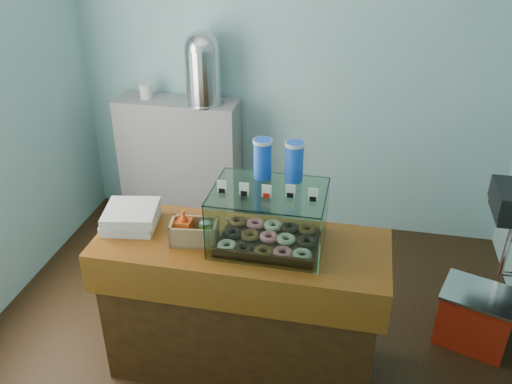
% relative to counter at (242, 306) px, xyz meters
% --- Properties ---
extents(ground, '(3.50, 3.50, 0.00)m').
position_rel_counter_xyz_m(ground, '(0.00, 0.25, -0.46)').
color(ground, black).
rests_on(ground, ground).
extents(room_shell, '(3.54, 3.04, 2.82)m').
position_rel_counter_xyz_m(room_shell, '(0.03, 0.26, 1.25)').
color(room_shell, '#7DB5B7').
rests_on(room_shell, ground).
extents(counter, '(1.60, 0.60, 0.90)m').
position_rel_counter_xyz_m(counter, '(0.00, 0.00, 0.00)').
color(counter, '#48270D').
rests_on(counter, ground).
extents(back_shelf, '(1.00, 0.32, 1.10)m').
position_rel_counter_xyz_m(back_shelf, '(-0.90, 1.57, 0.09)').
color(back_shelf, gray).
rests_on(back_shelf, ground).
extents(display_case, '(0.59, 0.44, 0.54)m').
position_rel_counter_xyz_m(display_case, '(0.15, 0.05, 0.61)').
color(display_case, black).
rests_on(display_case, counter).
extents(condiment_crate, '(0.27, 0.18, 0.19)m').
position_rel_counter_xyz_m(condiment_crate, '(-0.26, -0.04, 0.51)').
color(condiment_crate, tan).
rests_on(condiment_crate, counter).
extents(pastry_boxes, '(0.34, 0.34, 0.11)m').
position_rel_counter_xyz_m(pastry_boxes, '(-0.64, 0.04, 0.50)').
color(pastry_boxes, silver).
rests_on(pastry_boxes, counter).
extents(coffee_urn, '(0.31, 0.31, 0.57)m').
position_rel_counter_xyz_m(coffee_urn, '(-0.66, 1.55, 0.94)').
color(coffee_urn, silver).
rests_on(coffee_urn, back_shelf).
extents(red_cooler, '(0.53, 0.46, 0.39)m').
position_rel_counter_xyz_m(red_cooler, '(1.40, 0.49, -0.26)').
color(red_cooler, red).
rests_on(red_cooler, ground).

